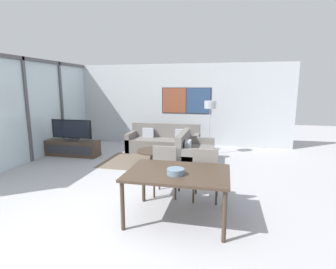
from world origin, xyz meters
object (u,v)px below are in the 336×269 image
at_px(tv_console, 73,148).
at_px(fruit_bowl, 176,171).
at_px(dining_chair_left, 166,169).
at_px(sofa_side, 193,154).
at_px(floor_lamp, 210,109).
at_px(dining_table, 178,176).
at_px(coffee_table, 153,153).
at_px(dining_chair_centre, 206,173).
at_px(television, 72,130).
at_px(sofa_main, 164,143).

xyz_separation_m(tv_console, fruit_bowl, (3.72, -3.19, 0.59)).
bearing_deg(fruit_bowl, dining_chair_left, 111.12).
height_order(sofa_side, fruit_bowl, sofa_side).
relative_size(fruit_bowl, floor_lamp, 0.16).
distance_m(dining_table, fruit_bowl, 0.19).
distance_m(coffee_table, fruit_bowl, 3.29).
bearing_deg(floor_lamp, fruit_bowl, -93.15).
relative_size(dining_table, dining_chair_left, 1.55).
bearing_deg(dining_chair_centre, television, 150.44).
relative_size(sofa_side, fruit_bowl, 6.16).
xyz_separation_m(television, dining_chair_centre, (4.10, -2.32, -0.24)).
bearing_deg(sofa_main, coffee_table, -90.00).
relative_size(tv_console, dining_chair_left, 1.61).
relative_size(dining_chair_centre, floor_lamp, 0.61).
bearing_deg(television, fruit_bowl, -40.60).
bearing_deg(dining_chair_centre, fruit_bowl, -113.63).
relative_size(television, fruit_bowl, 4.90).
distance_m(sofa_side, fruit_bowl, 3.08).
xyz_separation_m(sofa_main, coffee_table, (0.00, -1.25, -0.02)).
distance_m(sofa_main, sofa_side, 1.64).
height_order(dining_chair_left, floor_lamp, floor_lamp).
xyz_separation_m(television, coffee_table, (2.52, -0.17, -0.52)).
relative_size(tv_console, coffee_table, 1.83).
distance_m(sofa_main, dining_chair_centre, 3.76).
bearing_deg(dining_chair_centre, sofa_main, 114.76).
bearing_deg(dining_chair_left, tv_console, 146.09).
height_order(tv_console, fruit_bowl, fruit_bowl).
bearing_deg(dining_table, dining_chair_left, 115.06).
distance_m(sofa_main, dining_chair_left, 3.45).
relative_size(sofa_main, dining_chair_centre, 2.25).
xyz_separation_m(sofa_side, fruit_bowl, (0.11, -3.03, 0.54)).
relative_size(television, floor_lamp, 0.78).
distance_m(sofa_side, dining_chair_centre, 2.24).
distance_m(dining_chair_left, dining_chair_centre, 0.74).
relative_size(dining_chair_left, floor_lamp, 0.61).
bearing_deg(floor_lamp, television, -165.78).
relative_size(dining_chair_left, fruit_bowl, 3.84).
height_order(television, coffee_table, television).
height_order(sofa_main, dining_chair_left, dining_chair_left).
bearing_deg(television, floor_lamp, 14.22).
relative_size(dining_table, dining_chair_centre, 1.55).
bearing_deg(dining_chair_left, floor_lamp, 79.77).
distance_m(sofa_side, dining_table, 2.93).
xyz_separation_m(coffee_table, floor_lamp, (1.42, 1.17, 1.12)).
height_order(fruit_bowl, floor_lamp, floor_lamp).
distance_m(tv_console, dining_table, 4.84).
bearing_deg(fruit_bowl, dining_chair_centre, 66.37).
height_order(sofa_side, dining_chair_centre, dining_chair_centre).
distance_m(sofa_side, dining_chair_left, 2.14).
bearing_deg(sofa_side, sofa_main, 41.27).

